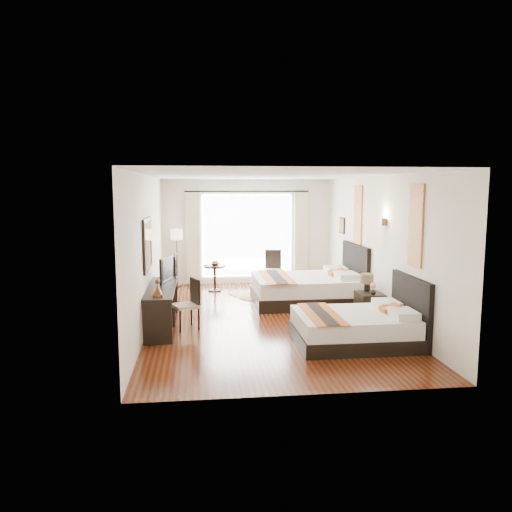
{
  "coord_description": "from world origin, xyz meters",
  "views": [
    {
      "loc": [
        -1.31,
        -9.55,
        2.54
      ],
      "look_at": [
        -0.14,
        0.42,
        1.19
      ],
      "focal_mm": 35.0,
      "sensor_mm": 36.0,
      "label": 1
    }
  ],
  "objects": [
    {
      "name": "vase",
      "position": [
        1.98,
        -0.59,
        0.56
      ],
      "size": [
        0.14,
        0.14,
        0.12
      ],
      "primitive_type": "imported",
      "rotation": [
        0.0,
        0.0,
        0.27
      ],
      "color": "black",
      "rests_on": "nightstand"
    },
    {
      "name": "wall_desk",
      "position": [
        -2.25,
        0.0,
        1.4
      ],
      "size": [
        0.01,
        7.5,
        2.8
      ],
      "primitive_type": "cube",
      "color": "silver",
      "rests_on": "floor"
    },
    {
      "name": "desk_chair",
      "position": [
        -1.53,
        -0.56,
        0.28
      ],
      "size": [
        0.56,
        0.56,
        0.92
      ],
      "rotation": [
        0.0,
        0.0,
        3.53
      ],
      "color": "beige",
      "rests_on": "floor"
    },
    {
      "name": "sheer_curtain",
      "position": [
        0.0,
        3.67,
        1.3
      ],
      "size": [
        2.3,
        0.02,
        2.1
      ],
      "primitive_type": "cube",
      "color": "white",
      "rests_on": "wall_window"
    },
    {
      "name": "bronze_figurine",
      "position": [
        -1.99,
        -1.27,
        0.89
      ],
      "size": [
        0.21,
        0.21,
        0.27
      ],
      "primitive_type": null,
      "rotation": [
        0.0,
        0.0,
        0.22
      ],
      "color": "#492B1A",
      "rests_on": "console_desk"
    },
    {
      "name": "wall_window",
      "position": [
        0.0,
        3.75,
        1.4
      ],
      "size": [
        4.5,
        0.01,
        2.8
      ],
      "primitive_type": "cube",
      "color": "silver",
      "rests_on": "floor"
    },
    {
      "name": "ceiling",
      "position": [
        0.0,
        0.0,
        2.79
      ],
      "size": [
        4.5,
        7.5,
        0.02
      ],
      "primitive_type": "cube",
      "color": "white",
      "rests_on": "wall_headboard"
    },
    {
      "name": "mirror_frame",
      "position": [
        -2.22,
        -0.4,
        1.55
      ],
      "size": [
        0.04,
        1.25,
        0.95
      ],
      "primitive_type": "cube",
      "color": "black",
      "rests_on": "wall_desk"
    },
    {
      "name": "art_panel_near",
      "position": [
        2.23,
        -1.78,
        1.95
      ],
      "size": [
        0.03,
        0.5,
        1.35
      ],
      "primitive_type": "cube",
      "color": "maroon",
      "rests_on": "wall_headboard"
    },
    {
      "name": "drape_left",
      "position": [
        -1.45,
        3.63,
        1.28
      ],
      "size": [
        0.35,
        0.14,
        2.35
      ],
      "primitive_type": "cube",
      "color": "#C0AE95",
      "rests_on": "floor"
    },
    {
      "name": "window_chair",
      "position": [
        0.6,
        3.08,
        0.29
      ],
      "size": [
        0.54,
        0.54,
        0.97
      ],
      "rotation": [
        0.0,
        0.0,
        -1.79
      ],
      "color": "beige",
      "rests_on": "floor"
    },
    {
      "name": "floor_lamp",
      "position": [
        -1.86,
        3.44,
        1.28
      ],
      "size": [
        0.3,
        0.3,
        1.51
      ],
      "color": "black",
      "rests_on": "floor"
    },
    {
      "name": "window_glass",
      "position": [
        0.0,
        3.73,
        1.3
      ],
      "size": [
        2.4,
        0.02,
        2.2
      ],
      "primitive_type": "cube",
      "color": "white",
      "rests_on": "wall_window"
    },
    {
      "name": "floor",
      "position": [
        0.0,
        0.0,
        -0.01
      ],
      "size": [
        4.5,
        7.5,
        0.01
      ],
      "primitive_type": "cube",
      "color": "#331509",
      "rests_on": "ground"
    },
    {
      "name": "side_table",
      "position": [
        -0.91,
        2.8,
        0.32
      ],
      "size": [
        0.56,
        0.56,
        0.64
      ],
      "primitive_type": "cylinder",
      "color": "black",
      "rests_on": "floor"
    },
    {
      "name": "jute_rug",
      "position": [
        0.2,
        2.19,
        0.01
      ],
      "size": [
        1.58,
        1.36,
        0.01
      ],
      "primitive_type": "cube",
      "rotation": [
        0.0,
        0.0,
        0.4
      ],
      "color": "tan",
      "rests_on": "floor"
    },
    {
      "name": "wall_entry",
      "position": [
        0.0,
        -3.75,
        1.4
      ],
      "size": [
        4.5,
        0.01,
        2.8
      ],
      "primitive_type": "cube",
      "color": "silver",
      "rests_on": "floor"
    },
    {
      "name": "wall_headboard",
      "position": [
        2.25,
        0.0,
        1.4
      ],
      "size": [
        0.01,
        7.5,
        2.8
      ],
      "primitive_type": "cube",
      "color": "silver",
      "rests_on": "floor"
    },
    {
      "name": "fruit_bowl",
      "position": [
        -0.9,
        2.84,
        0.67
      ],
      "size": [
        0.27,
        0.27,
        0.05
      ],
      "primitive_type": "imported",
      "rotation": [
        0.0,
        0.0,
        -0.26
      ],
      "color": "#4E341B",
      "rests_on": "side_table"
    },
    {
      "name": "wall_sconce",
      "position": [
        2.19,
        -0.43,
        1.92
      ],
      "size": [
        0.1,
        0.14,
        0.14
      ],
      "primitive_type": "cube",
      "color": "#492B1A",
      "rests_on": "wall_headboard"
    },
    {
      "name": "bed_far",
      "position": [
        1.14,
        1.2,
        0.34
      ],
      "size": [
        2.33,
        1.82,
        1.32
      ],
      "color": "black",
      "rests_on": "floor"
    },
    {
      "name": "television",
      "position": [
        -1.97,
        0.15,
        1.0
      ],
      "size": [
        0.36,
        0.86,
        0.5
      ],
      "primitive_type": "imported",
      "rotation": [
        0.0,
        0.0,
        1.27
      ],
      "color": "black",
      "rests_on": "console_desk"
    },
    {
      "name": "console_desk",
      "position": [
        -1.99,
        -0.4,
        0.38
      ],
      "size": [
        0.5,
        2.2,
        0.76
      ],
      "primitive_type": "cube",
      "color": "black",
      "rests_on": "floor"
    },
    {
      "name": "drape_right",
      "position": [
        1.45,
        3.63,
        1.28
      ],
      "size": [
        0.35,
        0.14,
        2.35
      ],
      "primitive_type": "cube",
      "color": "#C0AE95",
      "rests_on": "floor"
    },
    {
      "name": "nightstand",
      "position": [
        1.98,
        -0.43,
        0.28
      ],
      "size": [
        0.46,
        0.57,
        0.55
      ],
      "primitive_type": "cube",
      "color": "black",
      "rests_on": "floor"
    },
    {
      "name": "mirror_glass",
      "position": [
        -2.19,
        -0.4,
        1.55
      ],
      "size": [
        0.01,
        1.12,
        0.82
      ],
      "primitive_type": "cube",
      "color": "white",
      "rests_on": "mirror_frame"
    },
    {
      "name": "table_lamp",
      "position": [
        1.96,
        -0.28,
        0.77
      ],
      "size": [
        0.25,
        0.25,
        0.4
      ],
      "color": "black",
      "rests_on": "nightstand"
    },
    {
      "name": "art_panel_far",
      "position": [
        2.23,
        1.2,
        1.95
      ],
      "size": [
        0.03,
        0.5,
        1.35
      ],
      "primitive_type": "cube",
      "color": "maroon",
      "rests_on": "wall_headboard"
    },
    {
      "name": "bed_near",
      "position": [
        1.32,
        -1.78,
        0.29
      ],
      "size": [
        1.97,
        1.54,
        1.11
      ],
      "color": "black",
      "rests_on": "floor"
    }
  ]
}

